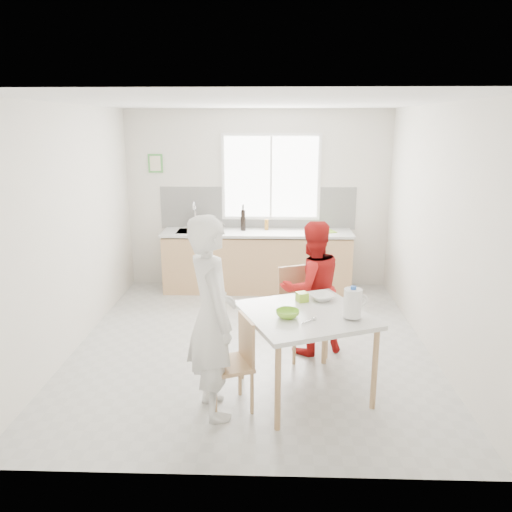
{
  "coord_description": "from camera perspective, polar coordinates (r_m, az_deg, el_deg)",
  "views": [
    {
      "loc": [
        0.23,
        -5.35,
        2.5
      ],
      "look_at": [
        0.04,
        0.2,
        1.01
      ],
      "focal_mm": 35.0,
      "sensor_mm": 36.0,
      "label": 1
    }
  ],
  "objects": [
    {
      "name": "bowl_white",
      "position": [
        4.94,
        7.54,
        -4.66
      ],
      "size": [
        0.31,
        0.31,
        0.06
      ],
      "primitive_type": "imported",
      "rotation": [
        0.0,
        0.0,
        0.39
      ],
      "color": "white",
      "rests_on": "dining_table"
    },
    {
      "name": "chair_far",
      "position": [
        5.55,
        5.12,
        -5.76
      ],
      "size": [
        0.58,
        0.58,
        0.97
      ],
      "rotation": [
        0.0,
        0.0,
        0.39
      ],
      "color": "tan",
      "rests_on": "ground"
    },
    {
      "name": "wine_bottle_b",
      "position": [
        7.54,
        -1.51,
        4.09
      ],
      "size": [
        0.07,
        0.07,
        0.3
      ],
      "primitive_type": "cylinder",
      "color": "black",
      "rests_on": "kitchen_counter"
    },
    {
      "name": "wine_bottle_a",
      "position": [
        7.51,
        -1.47,
        4.13
      ],
      "size": [
        0.07,
        0.07,
        0.32
      ],
      "primitive_type": "cylinder",
      "color": "black",
      "rests_on": "kitchen_counter"
    },
    {
      "name": "window",
      "position": [
        7.62,
        1.72,
        9.0
      ],
      "size": [
        1.5,
        0.06,
        1.3
      ],
      "color": "white",
      "rests_on": "room_shell"
    },
    {
      "name": "ground",
      "position": [
        5.91,
        -0.47,
        -9.99
      ],
      "size": [
        4.5,
        4.5,
        0.0
      ],
      "primitive_type": "plane",
      "color": "#B7B7B2",
      "rests_on": "ground"
    },
    {
      "name": "jar_amber",
      "position": [
        7.57,
        1.21,
        3.61
      ],
      "size": [
        0.06,
        0.06,
        0.16
      ],
      "primitive_type": "cylinder",
      "color": "#966320",
      "rests_on": "kitchen_counter"
    },
    {
      "name": "chair_left",
      "position": [
        4.52,
        -2.47,
        -11.7
      ],
      "size": [
        0.51,
        0.51,
        0.85
      ],
      "rotation": [
        0.0,
        0.0,
        -1.18
      ],
      "color": "tan",
      "rests_on": "ground"
    },
    {
      "name": "cutting_board",
      "position": [
        7.49,
        7.65,
        2.77
      ],
      "size": [
        0.42,
        0.36,
        0.01
      ],
      "primitive_type": "cube",
      "rotation": [
        0.0,
        0.0,
        0.38
      ],
      "color": "#85B72A",
      "rests_on": "kitchen_counter"
    },
    {
      "name": "dining_table",
      "position": [
        4.65,
        5.63,
        -7.4
      ],
      "size": [
        1.38,
        1.38,
        0.81
      ],
      "rotation": [
        0.0,
        0.0,
        0.39
      ],
      "color": "silver",
      "rests_on": "ground"
    },
    {
      "name": "soap_bottle",
      "position": [
        7.61,
        -5.44,
        3.65
      ],
      "size": [
        0.11,
        0.11,
        0.18
      ],
      "primitive_type": "imported",
      "rotation": [
        0.0,
        0.0,
        0.42
      ],
      "color": "#999999",
      "rests_on": "kitchen_counter"
    },
    {
      "name": "person_white",
      "position": [
        4.29,
        -5.06,
        -7.0
      ],
      "size": [
        0.64,
        0.76,
        1.78
      ],
      "primitive_type": "imported",
      "rotation": [
        0.0,
        0.0,
        1.96
      ],
      "color": "white",
      "rests_on": "ground"
    },
    {
      "name": "kitchen_counter",
      "position": [
        7.59,
        0.1,
        -0.88
      ],
      "size": [
        2.84,
        0.64,
        1.37
      ],
      "color": "tan",
      "rests_on": "ground"
    },
    {
      "name": "bowl_green",
      "position": [
        4.48,
        3.64,
        -6.61
      ],
      "size": [
        0.28,
        0.28,
        0.07
      ],
      "primitive_type": "imported",
      "rotation": [
        0.0,
        0.0,
        0.39
      ],
      "color": "#83C92E",
      "rests_on": "dining_table"
    },
    {
      "name": "room_shell",
      "position": [
        5.42,
        -0.51,
        5.97
      ],
      "size": [
        4.5,
        4.5,
        4.5
      ],
      "color": "silver",
      "rests_on": "ground"
    },
    {
      "name": "person_red",
      "position": [
        5.5,
        6.37,
        -3.64
      ],
      "size": [
        0.88,
        0.8,
        1.49
      ],
      "primitive_type": "imported",
      "rotation": [
        0.0,
        0.0,
        3.53
      ],
      "color": "red",
      "rests_on": "ground"
    },
    {
      "name": "green_box",
      "position": [
        4.88,
        5.29,
        -4.67
      ],
      "size": [
        0.13,
        0.13,
        0.09
      ],
      "primitive_type": "cube",
      "rotation": [
        0.0,
        0.0,
        0.39
      ],
      "color": "#9DD430",
      "rests_on": "dining_table"
    },
    {
      "name": "spoon",
      "position": [
        4.4,
        5.98,
        -7.43
      ],
      "size": [
        0.13,
        0.12,
        0.01
      ],
      "primitive_type": "cylinder",
      "rotation": [
        0.0,
        1.57,
        0.74
      ],
      "color": "#A5A5AA",
      "rests_on": "dining_table"
    },
    {
      "name": "picture_frame",
      "position": [
        7.81,
        -11.43,
        10.34
      ],
      "size": [
        0.22,
        0.03,
        0.28
      ],
      "color": "#4C9C47",
      "rests_on": "room_shell"
    },
    {
      "name": "backsplash",
      "position": [
        7.7,
        0.2,
        5.5
      ],
      "size": [
        3.0,
        0.02,
        0.65
      ],
      "primitive_type": "cube",
      "color": "white",
      "rests_on": "room_shell"
    },
    {
      "name": "milk_jug",
      "position": [
        4.48,
        11.04,
        -5.25
      ],
      "size": [
        0.22,
        0.16,
        0.28
      ],
      "rotation": [
        0.0,
        0.0,
        0.39
      ],
      "color": "white",
      "rests_on": "dining_table"
    }
  ]
}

